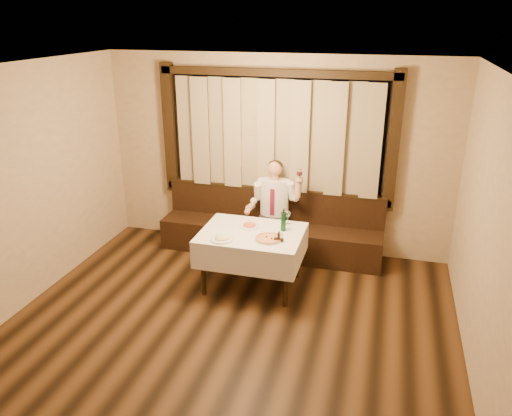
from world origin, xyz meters
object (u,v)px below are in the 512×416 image
(seated_man, at_px, (274,202))
(banquette, at_px, (271,232))
(cruet_caddy, at_px, (279,238))
(green_bottle, at_px, (283,221))
(pasta_cream, at_px, (222,237))
(pizza, at_px, (268,239))
(pasta_red, at_px, (249,224))
(dining_table, at_px, (252,240))

(seated_man, bearing_deg, banquette, 122.26)
(cruet_caddy, xyz_separation_m, seated_man, (-0.33, 1.11, 0.02))
(green_bottle, xyz_separation_m, seated_man, (-0.31, 0.79, -0.07))
(banquette, distance_m, cruet_caddy, 1.35)
(banquette, distance_m, green_bottle, 1.11)
(pasta_cream, distance_m, cruet_caddy, 0.68)
(pizza, bearing_deg, green_bottle, 70.18)
(pizza, bearing_deg, cruet_caddy, -4.62)
(pasta_cream, bearing_deg, seated_man, 74.70)
(green_bottle, bearing_deg, pasta_red, 178.80)
(pasta_red, xyz_separation_m, pasta_cream, (-0.21, -0.47, 0.00))
(green_bottle, bearing_deg, banquette, 112.77)
(dining_table, xyz_separation_m, pasta_red, (-0.07, 0.16, 0.14))
(pizza, bearing_deg, banquette, 102.11)
(pizza, xyz_separation_m, pasta_red, (-0.33, 0.32, 0.02))
(pizza, relative_size, pasta_red, 1.29)
(dining_table, bearing_deg, seated_man, 86.56)
(dining_table, height_order, seated_man, seated_man)
(banquette, bearing_deg, pizza, -77.89)
(pizza, height_order, cruet_caddy, cruet_caddy)
(cruet_caddy, bearing_deg, seated_man, 109.98)
(green_bottle, relative_size, seated_man, 0.21)
(dining_table, relative_size, pasta_cream, 4.40)
(pizza, relative_size, seated_man, 0.24)
(green_bottle, height_order, cruet_caddy, green_bottle)
(pasta_cream, height_order, cruet_caddy, cruet_caddy)
(pizza, xyz_separation_m, green_bottle, (0.11, 0.31, 0.11))
(banquette, xyz_separation_m, pasta_cream, (-0.28, -1.34, 0.49))
(green_bottle, bearing_deg, cruet_caddy, -87.36)
(pasta_cream, height_order, green_bottle, green_bottle)
(pasta_red, distance_m, cruet_caddy, 0.57)
(green_bottle, distance_m, seated_man, 0.85)
(pizza, bearing_deg, seated_man, 100.25)
(pasta_red, bearing_deg, banquette, 85.14)
(banquette, bearing_deg, seated_man, -57.74)
(pasta_cream, bearing_deg, banquette, 77.97)
(dining_table, bearing_deg, pizza, -33.16)
(banquette, relative_size, dining_table, 2.52)
(dining_table, distance_m, pizza, 0.33)
(pasta_red, relative_size, cruet_caddy, 2.25)
(cruet_caddy, relative_size, seated_man, 0.08)
(cruet_caddy, distance_m, seated_man, 1.16)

